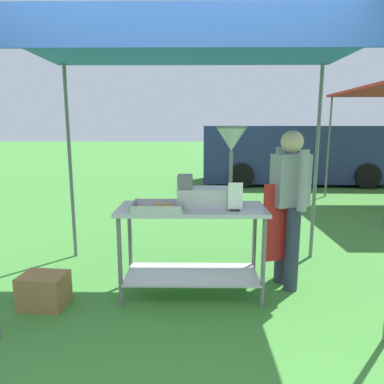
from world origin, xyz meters
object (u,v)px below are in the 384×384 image
(vendor, at_px, (289,201))
(supply_crate, at_px, (44,290))
(donut_fryer, at_px, (214,176))
(donut_tray, at_px, (159,208))
(van_navy, at_px, (297,154))
(stall_canopy, at_px, (192,50))
(menu_sign, at_px, (235,199))
(donut_cart, at_px, (192,233))

(vendor, distance_m, supply_crate, 2.50)
(donut_fryer, distance_m, vendor, 0.84)
(donut_fryer, bearing_deg, donut_tray, -162.43)
(van_navy, bearing_deg, stall_canopy, -113.18)
(stall_canopy, xyz_separation_m, donut_fryer, (0.21, -0.06, -1.15))
(donut_tray, height_order, menu_sign, menu_sign)
(donut_fryer, bearing_deg, supply_crate, -169.95)
(donut_tray, xyz_separation_m, supply_crate, (-1.06, -0.12, -0.76))
(menu_sign, bearing_deg, donut_cart, 159.62)
(stall_canopy, relative_size, supply_crate, 7.43)
(donut_cart, distance_m, donut_fryer, 0.59)
(vendor, relative_size, van_navy, 0.29)
(donut_cart, distance_m, supply_crate, 1.47)
(donut_cart, xyz_separation_m, menu_sign, (0.39, -0.15, 0.37))
(donut_fryer, height_order, supply_crate, donut_fryer)
(stall_canopy, distance_m, donut_cart, 1.70)
(donut_fryer, height_order, vendor, donut_fryer)
(donut_tray, distance_m, donut_fryer, 0.60)
(donut_cart, distance_m, vendor, 1.03)
(donut_cart, height_order, vendor, vendor)
(supply_crate, bearing_deg, van_navy, 59.41)
(donut_cart, relative_size, supply_crate, 3.21)
(menu_sign, height_order, supply_crate, menu_sign)
(menu_sign, distance_m, supply_crate, 1.95)
(stall_canopy, height_order, supply_crate, stall_canopy)
(vendor, distance_m, van_navy, 7.31)
(donut_tray, relative_size, menu_sign, 1.83)
(donut_tray, height_order, supply_crate, donut_tray)
(donut_cart, relative_size, menu_sign, 5.40)
(vendor, relative_size, supply_crate, 3.70)
(donut_cart, relative_size, donut_tray, 2.94)
(vendor, bearing_deg, donut_tray, -164.90)
(donut_fryer, bearing_deg, menu_sign, -43.91)
(donut_fryer, bearing_deg, donut_cart, -170.71)
(donut_fryer, relative_size, vendor, 0.47)
(menu_sign, bearing_deg, vendor, 32.10)
(stall_canopy, distance_m, vendor, 1.73)
(donut_tray, distance_m, van_navy, 8.08)
(stall_canopy, relative_size, donut_tray, 6.81)
(van_navy, bearing_deg, donut_cart, -112.90)
(vendor, bearing_deg, donut_cart, -167.45)
(donut_fryer, relative_size, van_navy, 0.14)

